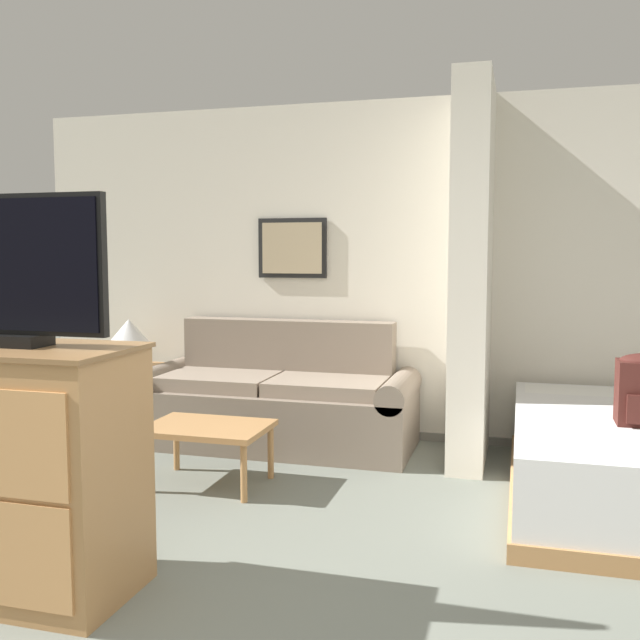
% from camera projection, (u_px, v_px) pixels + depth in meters
% --- Properties ---
extents(wall_back, '(6.54, 0.16, 2.60)m').
position_uv_depth(wall_back, '(431.00, 272.00, 5.44)').
color(wall_back, silver).
rests_on(wall_back, ground_plane).
extents(wall_partition_pillar, '(0.24, 0.89, 2.60)m').
position_uv_depth(wall_partition_pillar, '(472.00, 274.00, 4.87)').
color(wall_partition_pillar, silver).
rests_on(wall_partition_pillar, ground_plane).
extents(couch, '(2.08, 0.84, 0.92)m').
position_uv_depth(couch, '(277.00, 401.00, 5.37)').
color(couch, gray).
rests_on(couch, ground_plane).
extents(coffee_table, '(0.75, 0.54, 0.38)m').
position_uv_depth(coffee_table, '(207.00, 432.00, 4.42)').
color(coffee_table, '#B27F4C').
rests_on(coffee_table, ground_plane).
extents(side_table, '(0.47, 0.47, 0.55)m').
position_uv_depth(side_table, '(130.00, 376.00, 5.70)').
color(side_table, '#B27F4C').
rests_on(side_table, ground_plane).
extents(table_lamp, '(0.32, 0.32, 0.37)m').
position_uv_depth(table_lamp, '(129.00, 334.00, 5.67)').
color(table_lamp, tan).
rests_on(table_lamp, side_table).
extents(tv_dresser, '(0.96, 0.57, 1.06)m').
position_uv_depth(tv_dresser, '(23.00, 470.00, 3.02)').
color(tv_dresser, '#B27F4C').
rests_on(tv_dresser, ground_plane).
extents(tv, '(0.84, 0.16, 0.63)m').
position_uv_depth(tv, '(15.00, 271.00, 2.94)').
color(tv, black).
rests_on(tv, tv_dresser).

